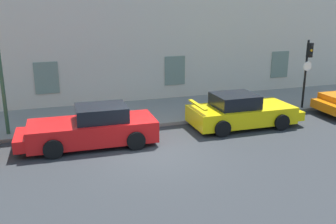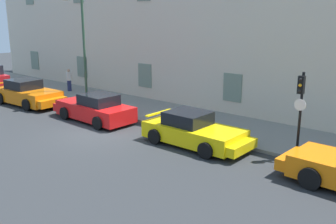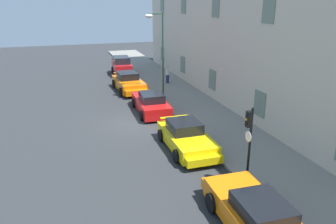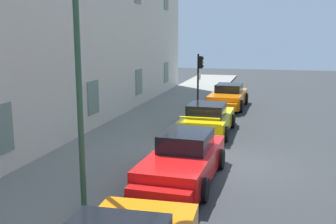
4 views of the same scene
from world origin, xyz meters
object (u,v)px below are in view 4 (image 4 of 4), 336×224
at_px(sportscar_white_middle, 208,119).
at_px(traffic_light, 200,73).
at_px(street_lamp, 93,30).
at_px(sportscar_tail_end, 228,98).
at_px(sportscar_yellow_flank, 182,162).

bearing_deg(sportscar_white_middle, traffic_light, 16.04).
bearing_deg(street_lamp, sportscar_tail_end, -4.93).
bearing_deg(sportscar_white_middle, street_lamp, 172.67).
bearing_deg(traffic_light, sportscar_yellow_flank, -172.59).
distance_m(sportscar_yellow_flank, sportscar_white_middle, 6.47).
distance_m(sportscar_tail_end, street_lamp, 16.33).
xyz_separation_m(sportscar_yellow_flank, street_lamp, (-2.84, 1.43, 3.87)).
relative_size(sportscar_yellow_flank, traffic_light, 1.54).
relative_size(sportscar_white_middle, sportscar_tail_end, 0.93).
bearing_deg(sportscar_tail_end, sportscar_yellow_flank, -179.71).
xyz_separation_m(sportscar_white_middle, traffic_light, (3.87, 1.11, 1.74)).
height_order(sportscar_tail_end, traffic_light, traffic_light).
height_order(traffic_light, street_lamp, street_lamp).
bearing_deg(sportscar_yellow_flank, sportscar_white_middle, 2.04).
height_order(sportscar_yellow_flank, sportscar_tail_end, sportscar_yellow_flank).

